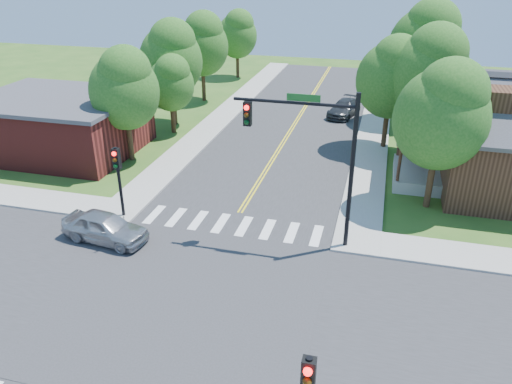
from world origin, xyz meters
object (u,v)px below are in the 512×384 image
(signal_mast_ne, at_px, (314,145))
(car_silver, at_px, (105,228))
(signal_pole_nw, at_px, (118,170))
(car_dgrey, at_px, (344,109))

(signal_mast_ne, relative_size, car_silver, 1.67)
(car_silver, bearing_deg, signal_pole_nw, 16.10)
(signal_mast_ne, relative_size, car_dgrey, 1.53)
(signal_pole_nw, xyz_separation_m, car_silver, (0.34, -2.27, -1.96))
(signal_mast_ne, xyz_separation_m, car_dgrey, (-0.41, 20.34, -4.21))
(signal_mast_ne, bearing_deg, car_silver, -166.01)
(signal_mast_ne, distance_m, car_dgrey, 20.78)
(signal_mast_ne, distance_m, signal_pole_nw, 9.76)
(signal_mast_ne, height_order, signal_pole_nw, signal_mast_ne)
(signal_mast_ne, xyz_separation_m, car_silver, (-9.17, -2.29, -4.15))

